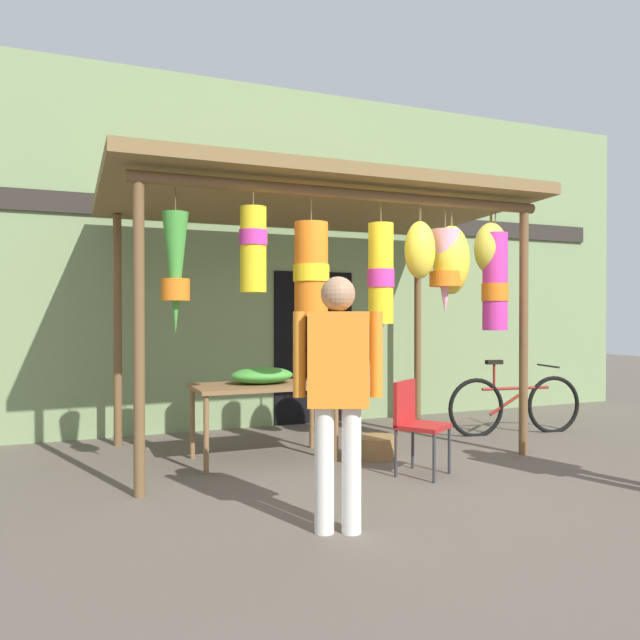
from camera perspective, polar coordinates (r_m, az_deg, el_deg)
name	(u,v)px	position (r m, az deg, el deg)	size (l,w,h in m)	color
ground_plane	(384,467)	(6.04, 5.92, -13.32)	(30.00, 30.00, 0.00)	#60564C
shop_facade	(291,258)	(8.23, -2.65, 5.71)	(10.95, 0.29, 4.37)	#7A9360
market_stall_canopy	(335,223)	(6.43, 1.37, 8.93)	(4.32, 2.56, 2.77)	brown
display_table	(264,392)	(6.19, -5.22, -6.59)	(1.38, 0.74, 0.75)	brown
flower_heap_on_table	(264,375)	(6.20, -5.22, -5.10)	(0.63, 0.44, 0.16)	green
folding_chair	(415,419)	(5.72, 8.75, -8.97)	(0.56, 0.56, 0.84)	#AD1E1E
wicker_basket_by_table	(377,447)	(6.38, 5.29, -11.58)	(0.42, 0.42, 0.21)	olive
parked_bicycle	(515,405)	(7.87, 17.53, -7.48)	(1.74, 0.45, 0.92)	black
customer_foreground	(338,381)	(4.11, 1.66, -5.66)	(0.55, 0.36, 1.70)	silver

